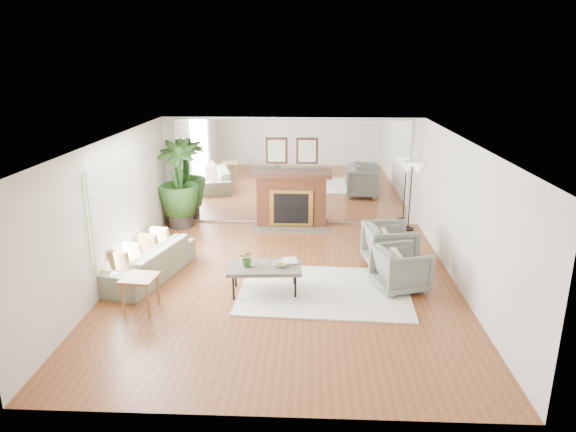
{
  "coord_description": "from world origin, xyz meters",
  "views": [
    {
      "loc": [
        0.43,
        -8.24,
        3.79
      ],
      "look_at": [
        0.04,
        0.6,
        1.06
      ],
      "focal_mm": 32.0,
      "sensor_mm": 36.0,
      "label": 1
    }
  ],
  "objects_px": {
    "floor_lamp": "(412,174)",
    "side_table": "(140,282)",
    "sofa": "(148,261)",
    "armchair_front": "(401,269)",
    "coffee_table": "(265,268)",
    "fireplace": "(291,199)",
    "armchair_back": "(390,245)",
    "potted_ficus": "(178,181)"
  },
  "relations": [
    {
      "from": "sofa",
      "to": "potted_ficus",
      "type": "relative_size",
      "value": 1.03
    },
    {
      "from": "potted_ficus",
      "to": "coffee_table",
      "type": "bearing_deg",
      "value": -56.64
    },
    {
      "from": "fireplace",
      "to": "floor_lamp",
      "type": "distance_m",
      "value": 2.78
    },
    {
      "from": "armchair_back",
      "to": "side_table",
      "type": "distance_m",
      "value": 4.58
    },
    {
      "from": "armchair_back",
      "to": "armchair_front",
      "type": "height_order",
      "value": "armchair_back"
    },
    {
      "from": "fireplace",
      "to": "side_table",
      "type": "bearing_deg",
      "value": -116.5
    },
    {
      "from": "fireplace",
      "to": "sofa",
      "type": "bearing_deg",
      "value": -128.37
    },
    {
      "from": "fireplace",
      "to": "side_table",
      "type": "relative_size",
      "value": 3.57
    },
    {
      "from": "coffee_table",
      "to": "armchair_back",
      "type": "relative_size",
      "value": 1.4
    },
    {
      "from": "sofa",
      "to": "armchair_front",
      "type": "xyz_separation_m",
      "value": [
        4.43,
        -0.3,
        0.07
      ]
    },
    {
      "from": "armchair_front",
      "to": "potted_ficus",
      "type": "xyz_separation_m",
      "value": [
        -4.58,
        3.23,
        0.71
      ]
    },
    {
      "from": "coffee_table",
      "to": "floor_lamp",
      "type": "distance_m",
      "value": 4.67
    },
    {
      "from": "coffee_table",
      "to": "armchair_front",
      "type": "distance_m",
      "value": 2.31
    },
    {
      "from": "fireplace",
      "to": "sofa",
      "type": "distance_m",
      "value": 3.96
    },
    {
      "from": "floor_lamp",
      "to": "sofa",
      "type": "bearing_deg",
      "value": -150.32
    },
    {
      "from": "sofa",
      "to": "floor_lamp",
      "type": "xyz_separation_m",
      "value": [
        5.15,
        2.94,
        1.01
      ]
    },
    {
      "from": "side_table",
      "to": "potted_ficus",
      "type": "bearing_deg",
      "value": 95.71
    },
    {
      "from": "fireplace",
      "to": "armchair_front",
      "type": "relative_size",
      "value": 2.47
    },
    {
      "from": "fireplace",
      "to": "floor_lamp",
      "type": "height_order",
      "value": "fireplace"
    },
    {
      "from": "armchair_front",
      "to": "potted_ficus",
      "type": "distance_m",
      "value": 5.65
    },
    {
      "from": "armchair_back",
      "to": "potted_ficus",
      "type": "height_order",
      "value": "potted_ficus"
    },
    {
      "from": "side_table",
      "to": "potted_ficus",
      "type": "xyz_separation_m",
      "value": [
        -0.42,
        4.2,
        0.6
      ]
    },
    {
      "from": "side_table",
      "to": "potted_ficus",
      "type": "height_order",
      "value": "potted_ficus"
    },
    {
      "from": "armchair_back",
      "to": "side_table",
      "type": "relative_size",
      "value": 1.56
    },
    {
      "from": "coffee_table",
      "to": "armchair_front",
      "type": "height_order",
      "value": "armchair_front"
    },
    {
      "from": "sofa",
      "to": "side_table",
      "type": "bearing_deg",
      "value": 27.09
    },
    {
      "from": "armchair_front",
      "to": "sofa",
      "type": "bearing_deg",
      "value": 68.94
    },
    {
      "from": "fireplace",
      "to": "coffee_table",
      "type": "bearing_deg",
      "value": -94.86
    },
    {
      "from": "sofa",
      "to": "side_table",
      "type": "relative_size",
      "value": 3.63
    },
    {
      "from": "armchair_back",
      "to": "side_table",
      "type": "height_order",
      "value": "armchair_back"
    },
    {
      "from": "sofa",
      "to": "armchair_back",
      "type": "relative_size",
      "value": 2.32
    },
    {
      "from": "sofa",
      "to": "armchair_back",
      "type": "bearing_deg",
      "value": 114.23
    },
    {
      "from": "coffee_table",
      "to": "armchair_front",
      "type": "xyz_separation_m",
      "value": [
        2.29,
        0.24,
        -0.07
      ]
    },
    {
      "from": "armchair_back",
      "to": "floor_lamp",
      "type": "height_order",
      "value": "floor_lamp"
    },
    {
      "from": "floor_lamp",
      "to": "side_table",
      "type": "bearing_deg",
      "value": -139.24
    },
    {
      "from": "fireplace",
      "to": "armchair_front",
      "type": "xyz_separation_m",
      "value": [
        1.98,
        -3.39,
        -0.28
      ]
    },
    {
      "from": "armchair_back",
      "to": "side_table",
      "type": "bearing_deg",
      "value": 107.3
    },
    {
      "from": "coffee_table",
      "to": "side_table",
      "type": "relative_size",
      "value": 2.19
    },
    {
      "from": "coffee_table",
      "to": "potted_ficus",
      "type": "distance_m",
      "value": 4.2
    },
    {
      "from": "fireplace",
      "to": "coffee_table",
      "type": "xyz_separation_m",
      "value": [
        -0.31,
        -3.63,
        -0.21
      ]
    },
    {
      "from": "armchair_front",
      "to": "side_table",
      "type": "distance_m",
      "value": 4.27
    },
    {
      "from": "coffee_table",
      "to": "sofa",
      "type": "distance_m",
      "value": 2.21
    }
  ]
}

